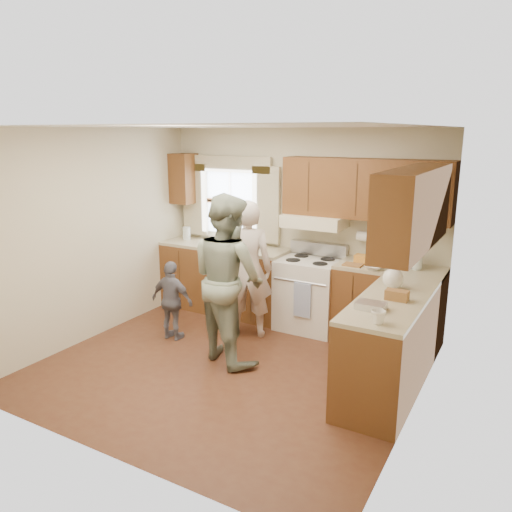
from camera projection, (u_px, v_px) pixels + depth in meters
The scene contains 6 objects.
room at pixel (228, 254), 5.05m from camera, with size 3.80×3.80×3.80m.
kitchen_fixtures at pixel (323, 275), 5.77m from camera, with size 3.80×2.25×2.15m.
stove at pixel (310, 293), 6.31m from camera, with size 0.76×0.67×1.07m.
woman_left at pixel (247, 269), 6.00m from camera, with size 0.61×0.40×1.68m, color beige.
woman_right at pixel (228, 278), 5.36m from camera, with size 0.89×0.70×1.84m, color #263E2D.
child at pixel (172, 301), 5.97m from camera, with size 0.57×0.24×0.97m, color slate.
Camera 1 is at (2.66, -4.13, 2.46)m, focal length 35.00 mm.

